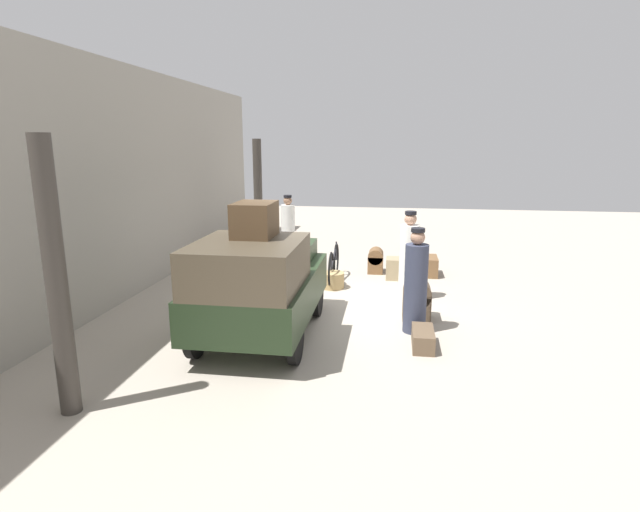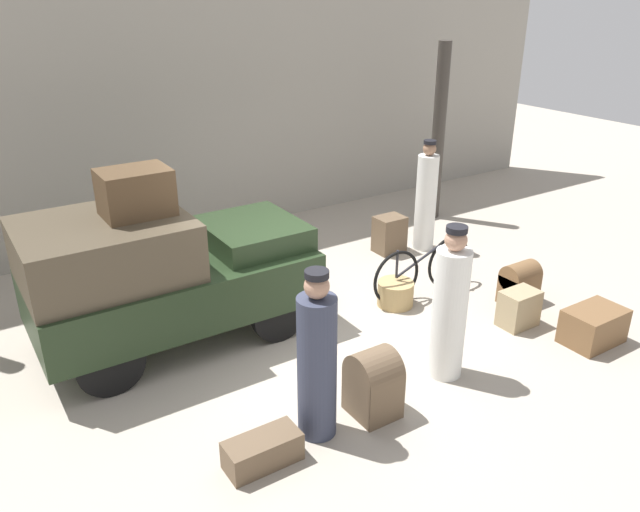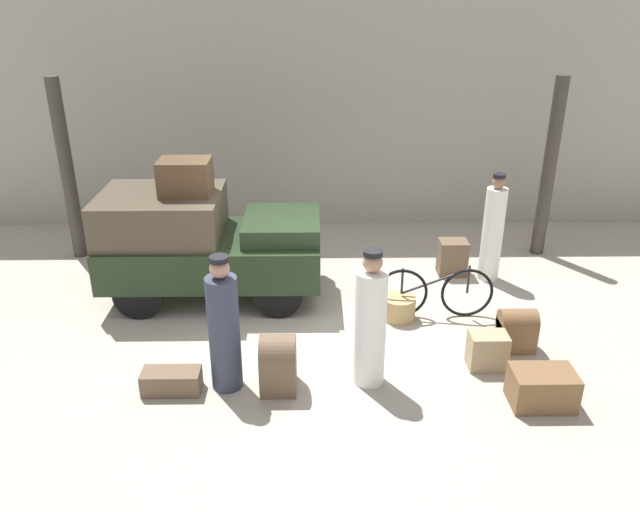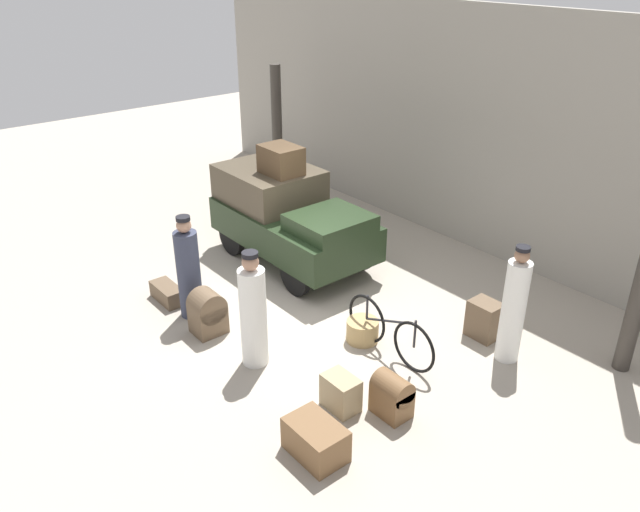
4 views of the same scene
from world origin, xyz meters
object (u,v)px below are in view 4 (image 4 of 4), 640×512
object	(u,v)px
bicycle	(389,332)
trunk_umber_medium	(316,440)
truck	(288,215)
trunk_on_truck_roof	(281,160)
trunk_large_brown	(341,393)
trunk_wicker_pale	(167,293)
wicker_basket	(362,331)
porter_lifting_near_truck	(189,271)
porter_carrying_trunk	(514,309)
suitcase_tan_flat	(208,312)
suitcase_small_leather	(484,320)
trunk_barrel_dark	(392,395)
conductor_in_dark_uniform	(253,314)

from	to	relation	value
bicycle	trunk_umber_medium	bearing A→B (deg)	-67.05
truck	trunk_on_truck_roof	distance (m)	1.02
trunk_large_brown	trunk_wicker_pale	world-z (taller)	trunk_large_brown
truck	wicker_basket	bearing A→B (deg)	-15.23
porter_lifting_near_truck	porter_carrying_trunk	bearing A→B (deg)	36.61
suitcase_tan_flat	trunk_on_truck_roof	world-z (taller)	trunk_on_truck_roof
suitcase_small_leather	truck	bearing A→B (deg)	-170.01
porter_lifting_near_truck	trunk_umber_medium	size ratio (longest dim) A/B	2.37
truck	trunk_barrel_dark	bearing A→B (deg)	-20.59
conductor_in_dark_uniform	trunk_wicker_pale	bearing A→B (deg)	-175.80
wicker_basket	porter_carrying_trunk	size ratio (longest dim) A/B	0.27
conductor_in_dark_uniform	trunk_large_brown	size ratio (longest dim) A/B	3.69
porter_lifting_near_truck	suitcase_small_leather	xyz separation A→B (m)	(3.37, 3.11, -0.49)
trunk_wicker_pale	suitcase_tan_flat	distance (m)	1.29
trunk_large_brown	suitcase_tan_flat	xyz separation A→B (m)	(-2.62, -0.41, 0.12)
bicycle	trunk_umber_medium	distance (m)	2.26
porter_carrying_trunk	trunk_umber_medium	size ratio (longest dim) A/B	2.47
trunk_umber_medium	trunk_on_truck_roof	size ratio (longest dim) A/B	0.98
porter_carrying_trunk	bicycle	bearing A→B (deg)	-132.00
trunk_umber_medium	suitcase_small_leather	distance (m)	3.54
trunk_wicker_pale	wicker_basket	bearing A→B (deg)	30.45
porter_lifting_near_truck	trunk_large_brown	xyz separation A→B (m)	(3.24, 0.35, -0.55)
truck	wicker_basket	size ratio (longest dim) A/B	6.70
porter_lifting_near_truck	suitcase_tan_flat	bearing A→B (deg)	-5.57
wicker_basket	trunk_on_truck_roof	xyz separation A→B (m)	(-3.08, 0.79, 1.75)
bicycle	porter_carrying_trunk	xyz separation A→B (m)	(1.14, 1.26, 0.44)
trunk_on_truck_roof	suitcase_tan_flat	bearing A→B (deg)	-60.19
porter_carrying_trunk	porter_lifting_near_truck	xyz separation A→B (m)	(-3.94, -2.93, -0.04)
trunk_umber_medium	trunk_large_brown	xyz separation A→B (m)	(-0.44, 0.76, 0.02)
conductor_in_dark_uniform	trunk_umber_medium	distance (m)	2.10
trunk_umber_medium	trunk_large_brown	bearing A→B (deg)	119.67
truck	conductor_in_dark_uniform	bearing A→B (deg)	-45.11
porter_carrying_trunk	conductor_in_dark_uniform	size ratio (longest dim) A/B	1.02
porter_carrying_trunk	suitcase_tan_flat	bearing A→B (deg)	-137.99
bicycle	trunk_large_brown	size ratio (longest dim) A/B	3.61
porter_carrying_trunk	wicker_basket	bearing A→B (deg)	-141.61
wicker_basket	porter_lifting_near_truck	bearing A→B (deg)	-144.73
trunk_barrel_dark	trunk_wicker_pale	size ratio (longest dim) A/B	0.84
trunk_umber_medium	trunk_barrel_dark	world-z (taller)	trunk_barrel_dark
porter_lifting_near_truck	trunk_umber_medium	distance (m)	3.75
porter_carrying_trunk	trunk_barrel_dark	xyz separation A→B (m)	(-0.20, -2.15, -0.53)
wicker_basket	porter_carrying_trunk	distance (m)	2.21
truck	trunk_large_brown	bearing A→B (deg)	-28.06
wicker_basket	suitcase_small_leather	xyz separation A→B (m)	(1.09, 1.49, 0.13)
truck	suitcase_small_leather	size ratio (longest dim) A/B	5.47
wicker_basket	trunk_barrel_dark	world-z (taller)	trunk_barrel_dark
trunk_wicker_pale	trunk_umber_medium	bearing A→B (deg)	-4.01
trunk_wicker_pale	trunk_on_truck_roof	bearing A→B (deg)	93.22
porter_lifting_near_truck	trunk_wicker_pale	world-z (taller)	porter_lifting_near_truck
bicycle	porter_lifting_near_truck	xyz separation A→B (m)	(-2.80, -1.66, 0.40)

